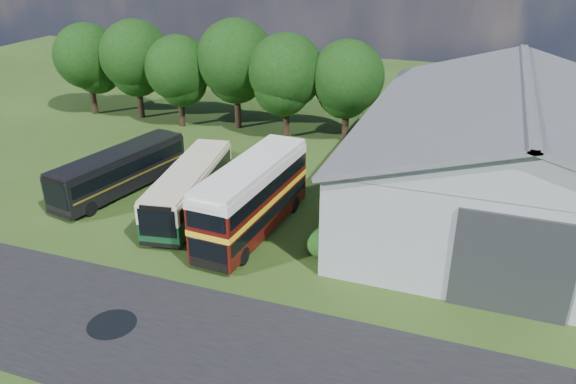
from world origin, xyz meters
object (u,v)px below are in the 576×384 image
at_px(bus_green_single, 190,188).
at_px(bus_maroon_double, 253,198).
at_px(storage_shed, 517,145).
at_px(bus_dark_single, 120,170).

relative_size(bus_green_single, bus_maroon_double, 1.06).
xyz_separation_m(storage_shed, bus_maroon_double, (-13.96, -8.81, -2.00)).
bearing_deg(bus_maroon_double, bus_dark_single, 171.97).
height_order(storage_shed, bus_green_single, storage_shed).
distance_m(storage_shed, bus_dark_single, 25.62).
height_order(bus_green_single, bus_dark_single, bus_green_single).
xyz_separation_m(bus_green_single, bus_dark_single, (-5.84, 0.96, -0.03)).
bearing_deg(storage_shed, bus_green_single, -158.14).
relative_size(bus_green_single, bus_dark_single, 1.02).
relative_size(storage_shed, bus_dark_single, 2.34).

